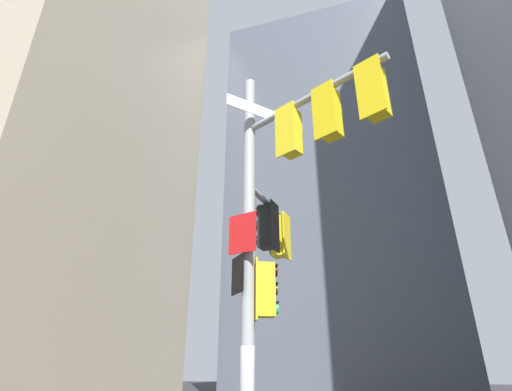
% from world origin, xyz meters
% --- Properties ---
extents(building_tower_left, '(15.11, 15.11, 34.06)m').
position_xyz_m(building_tower_left, '(-17.15, 8.82, 17.03)').
color(building_tower_left, tan).
rests_on(building_tower_left, ground).
extents(building_mid_block, '(15.90, 15.90, 32.27)m').
position_xyz_m(building_mid_block, '(-0.43, 26.72, 16.14)').
color(building_mid_block, '#4C5460').
rests_on(building_mid_block, ground).
extents(signal_pole_assembly, '(3.40, 3.56, 8.44)m').
position_xyz_m(signal_pole_assembly, '(0.62, -0.01, 4.99)').
color(signal_pole_assembly, '#9EA0A3').
rests_on(signal_pole_assembly, ground).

